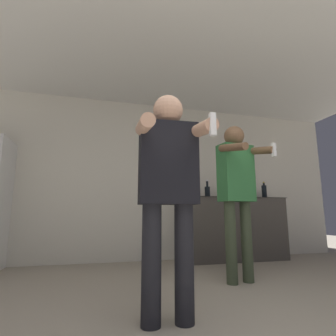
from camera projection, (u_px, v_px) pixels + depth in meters
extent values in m
cube|color=beige|center=(144.00, 179.00, 4.26)|extent=(7.00, 0.06, 2.55)
cube|color=silver|center=(171.00, 44.00, 2.90)|extent=(7.00, 3.79, 0.05)
cube|color=#47423D|center=(233.00, 228.00, 4.20)|extent=(1.66, 0.53, 0.97)
cube|color=#272421|center=(232.00, 198.00, 4.28)|extent=(1.69, 0.56, 0.01)
cylinder|color=black|center=(207.00, 192.00, 4.20)|extent=(0.08, 0.08, 0.17)
cylinder|color=black|center=(207.00, 184.00, 4.22)|extent=(0.04, 0.04, 0.10)
sphere|color=silver|center=(207.00, 181.00, 4.23)|extent=(0.04, 0.04, 0.04)
cylinder|color=black|center=(264.00, 192.00, 4.47)|extent=(0.08, 0.08, 0.22)
cylinder|color=black|center=(264.00, 184.00, 4.49)|extent=(0.03, 0.03, 0.05)
sphere|color=#B29933|center=(264.00, 183.00, 4.50)|extent=(0.04, 0.04, 0.04)
cylinder|color=maroon|center=(189.00, 190.00, 4.12)|extent=(0.08, 0.08, 0.21)
cylinder|color=maroon|center=(188.00, 182.00, 4.15)|extent=(0.03, 0.03, 0.07)
sphere|color=#B29933|center=(188.00, 180.00, 4.15)|extent=(0.03, 0.03, 0.03)
cylinder|color=black|center=(151.00, 263.00, 1.74)|extent=(0.13, 0.13, 0.78)
cylinder|color=black|center=(184.00, 262.00, 1.79)|extent=(0.13, 0.13, 0.78)
cube|color=black|center=(168.00, 163.00, 1.88)|extent=(0.42, 0.22, 0.58)
sphere|color=tan|center=(168.00, 110.00, 1.95)|extent=(0.22, 0.22, 0.22)
cylinder|color=tan|center=(145.00, 125.00, 1.69)|extent=(0.11, 0.41, 0.16)
cylinder|color=tan|center=(202.00, 129.00, 1.77)|extent=(0.11, 0.41, 0.16)
cube|color=white|center=(212.00, 124.00, 1.58)|extent=(0.04, 0.04, 0.14)
cylinder|color=#38422D|center=(231.00, 242.00, 2.77)|extent=(0.12, 0.12, 0.85)
cylinder|color=#38422D|center=(247.00, 241.00, 2.85)|extent=(0.12, 0.12, 0.85)
cube|color=#2D6B38|center=(236.00, 173.00, 2.94)|extent=(0.41, 0.26, 0.64)
sphere|color=brown|center=(234.00, 136.00, 3.01)|extent=(0.23, 0.23, 0.23)
cylinder|color=brown|center=(233.00, 147.00, 2.73)|extent=(0.14, 0.42, 0.15)
cylinder|color=brown|center=(260.00, 151.00, 2.87)|extent=(0.14, 0.42, 0.15)
cube|color=white|center=(274.00, 150.00, 2.68)|extent=(0.04, 0.04, 0.14)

